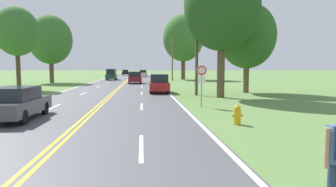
{
  "coord_description": "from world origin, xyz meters",
  "views": [
    {
      "loc": [
        2.58,
        -1.09,
        2.34
      ],
      "look_at": [
        3.72,
        12.05,
        1.17
      ],
      "focal_mm": 32.0,
      "sensor_mm": 36.0,
      "label": 1
    }
  ],
  "objects": [
    {
      "name": "car_dark_grey_sedan_nearest",
      "position": [
        -2.99,
        12.61,
        0.75
      ],
      "size": [
        1.77,
        4.33,
        1.46
      ],
      "rotation": [
        0.0,
        0.0,
        1.57
      ],
      "color": "black",
      "rests_on": "ground"
    },
    {
      "name": "car_dark_green_van_mid_far",
      "position": [
        -2.85,
        53.24,
        1.0
      ],
      "size": [
        1.78,
        4.42,
        1.98
      ],
      "rotation": [
        0.0,
        0.0,
        1.57
      ],
      "color": "black",
      "rests_on": "ground"
    },
    {
      "name": "tree_behind_sign",
      "position": [
        -10.11,
        31.01,
        5.92
      ],
      "size": [
        4.34,
        4.34,
        8.45
      ],
      "color": "#473828",
      "rests_on": "ground"
    },
    {
      "name": "tree_mid_treeline",
      "position": [
        -10.74,
        44.58,
        6.3
      ],
      "size": [
        6.22,
        6.22,
        9.9
      ],
      "color": "brown",
      "rests_on": "ground"
    },
    {
      "name": "car_champagne_hatchback_receding",
      "position": [
        2.84,
        70.64,
        0.87
      ],
      "size": [
        1.85,
        4.12,
        1.63
      ],
      "rotation": [
        0.0,
        0.0,
        -1.59
      ],
      "color": "black",
      "rests_on": "ground"
    },
    {
      "name": "car_black_sedan_distant",
      "position": [
        -2.01,
        83.82,
        0.8
      ],
      "size": [
        1.85,
        4.21,
        1.56
      ],
      "rotation": [
        0.0,
        0.0,
        1.58
      ],
      "color": "black",
      "rests_on": "ground"
    },
    {
      "name": "car_maroon_van_mid_near",
      "position": [
        1.56,
        41.58,
        0.88
      ],
      "size": [
        1.99,
        4.16,
        1.69
      ],
      "rotation": [
        0.0,
        0.0,
        -1.53
      ],
      "color": "black",
      "rests_on": "ground"
    },
    {
      "name": "utility_pole_far",
      "position": [
        7.8,
        50.28,
        3.8
      ],
      "size": [
        1.8,
        0.24,
        7.3
      ],
      "color": "brown",
      "rests_on": "ground"
    },
    {
      "name": "tree_far_back",
      "position": [
        8.61,
        21.43,
        6.82
      ],
      "size": [
        5.74,
        5.74,
        10.16
      ],
      "color": "brown",
      "rests_on": "ground"
    },
    {
      "name": "utility_pole_midground",
      "position": [
        7.07,
        23.3,
        4.03
      ],
      "size": [
        1.8,
        0.24,
        7.75
      ],
      "color": "brown",
      "rests_on": "ground"
    },
    {
      "name": "traffic_sign",
      "position": [
        6.04,
        16.06,
        1.83
      ],
      "size": [
        0.6,
        0.1,
        2.44
      ],
      "color": "gray",
      "rests_on": "ground"
    },
    {
      "name": "fire_hydrant",
      "position": [
        6.44,
        10.68,
        0.41
      ],
      "size": [
        0.45,
        0.29,
        0.8
      ],
      "color": "gold",
      "rests_on": "ground"
    },
    {
      "name": "tree_right_cluster",
      "position": [
        10.22,
        54.24,
        7.64
      ],
      "size": [
        7.52,
        7.52,
        11.99
      ],
      "color": "brown",
      "rests_on": "ground"
    },
    {
      "name": "tree_left_verge",
      "position": [
        12.01,
        25.37,
        5.12
      ],
      "size": [
        5.11,
        5.11,
        8.07
      ],
      "color": "brown",
      "rests_on": "ground"
    },
    {
      "name": "car_red_van_approaching",
      "position": [
        4.11,
        25.95,
        0.88
      ],
      "size": [
        1.77,
        4.03,
        1.69
      ],
      "rotation": [
        0.0,
        0.0,
        -1.58
      ],
      "color": "black",
      "rests_on": "ground"
    }
  ]
}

